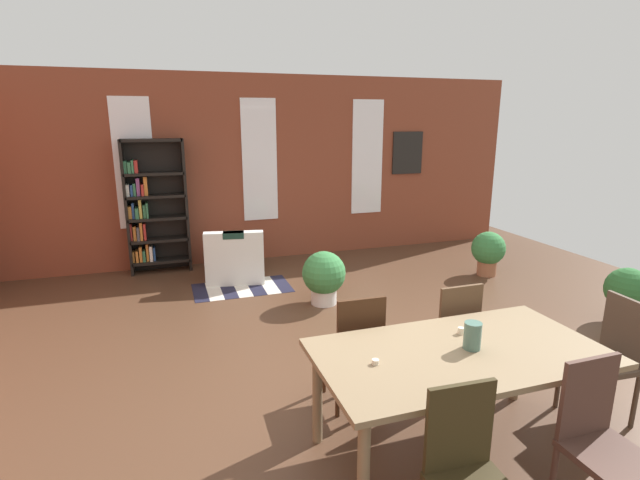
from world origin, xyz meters
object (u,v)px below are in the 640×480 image
at_px(dining_chair_head_right, 609,355).
at_px(dining_chair_far_left, 356,346).
at_px(dining_chair_far_right, 451,331).
at_px(potted_plant_corner, 324,275).
at_px(dining_table, 459,362).
at_px(potted_plant_window, 627,292).
at_px(potted_plant_by_shelf, 488,251).
at_px(dining_chair_near_left, 469,474).
at_px(dining_chair_near_right, 600,439).
at_px(vase_on_table, 472,336).
at_px(armchair_white, 235,260).
at_px(bookshelf_tall, 153,208).

bearing_deg(dining_chair_head_right, dining_chair_far_left, 157.39).
xyz_separation_m(dining_chair_far_right, dining_chair_far_left, (-0.86, 0.00, 0.00)).
relative_size(dining_chair_head_right, potted_plant_corner, 1.43).
relative_size(dining_table, potted_plant_window, 3.01).
relative_size(potted_plant_by_shelf, potted_plant_window, 1.03).
bearing_deg(dining_chair_near_left, potted_plant_by_shelf, 51.42).
relative_size(dining_chair_far_left, potted_plant_corner, 1.43).
bearing_deg(dining_chair_near_right, vase_on_table, 115.11).
height_order(dining_chair_head_right, potted_plant_corner, dining_chair_head_right).
xyz_separation_m(dining_chair_far_left, armchair_white, (-0.42, 3.46, -0.23)).
bearing_deg(dining_chair_near_left, dining_table, 59.69).
xyz_separation_m(potted_plant_by_shelf, potted_plant_window, (0.39, -1.90, -0.02)).
distance_m(dining_chair_far_right, potted_plant_corner, 2.18).
relative_size(potted_plant_by_shelf, potted_plant_corner, 0.98).
bearing_deg(dining_chair_far_right, potted_plant_window, 11.47).
bearing_deg(bookshelf_tall, dining_chair_far_left, -70.41).
distance_m(dining_chair_head_right, dining_chair_near_left, 1.89).
bearing_deg(potted_plant_by_shelf, potted_plant_corner, -173.49).
relative_size(dining_chair_near_left, potted_plant_by_shelf, 1.46).
xyz_separation_m(bookshelf_tall, potted_plant_window, (4.99, -3.64, -0.62)).
distance_m(dining_table, armchair_white, 4.29).
height_order(bookshelf_tall, armchair_white, bookshelf_tall).
height_order(dining_chair_head_right, dining_chair_near_left, same).
relative_size(dining_chair_near_left, armchair_white, 1.02).
height_order(dining_chair_far_right, potted_plant_corner, dining_chair_far_right).
xyz_separation_m(vase_on_table, dining_chair_near_right, (0.34, -0.73, -0.34)).
bearing_deg(dining_table, armchair_white, 101.43).
distance_m(dining_chair_near_left, bookshelf_tall, 5.84).
relative_size(vase_on_table, potted_plant_by_shelf, 0.28).
bearing_deg(dining_table, dining_chair_far_left, 120.67).
bearing_deg(dining_chair_near_left, bookshelf_tall, 104.85).
relative_size(dining_chair_far_left, armchair_white, 1.02).
relative_size(dining_chair_far_right, bookshelf_tall, 0.48).
height_order(dining_table, dining_chair_near_left, dining_chair_near_left).
bearing_deg(potted_plant_window, potted_plant_by_shelf, 101.69).
bearing_deg(potted_plant_corner, dining_chair_far_right, -79.79).
height_order(dining_table, armchair_white, dining_table).
xyz_separation_m(dining_chair_head_right, dining_chair_far_right, (-0.90, 0.73, 0.00)).
distance_m(dining_chair_head_right, bookshelf_tall, 5.90).
relative_size(vase_on_table, dining_chair_far_left, 0.19).
xyz_separation_m(dining_table, dining_chair_head_right, (1.32, -0.00, -0.17)).
height_order(armchair_white, potted_plant_corner, armchair_white).
height_order(vase_on_table, dining_chair_near_right, dining_chair_near_right).
bearing_deg(potted_plant_corner, dining_chair_near_left, -97.41).
relative_size(bookshelf_tall, potted_plant_by_shelf, 3.02).
xyz_separation_m(dining_chair_far_left, potted_plant_corner, (0.47, 2.14, -0.15)).
xyz_separation_m(dining_chair_far_right, potted_plant_corner, (-0.39, 2.14, -0.15)).
distance_m(vase_on_table, potted_plant_window, 3.28).
distance_m(bookshelf_tall, potted_plant_window, 6.21).
bearing_deg(armchair_white, dining_chair_far_right, -69.77).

